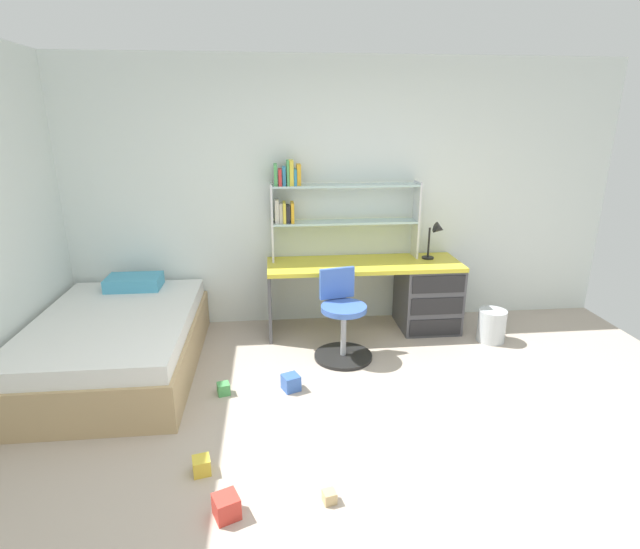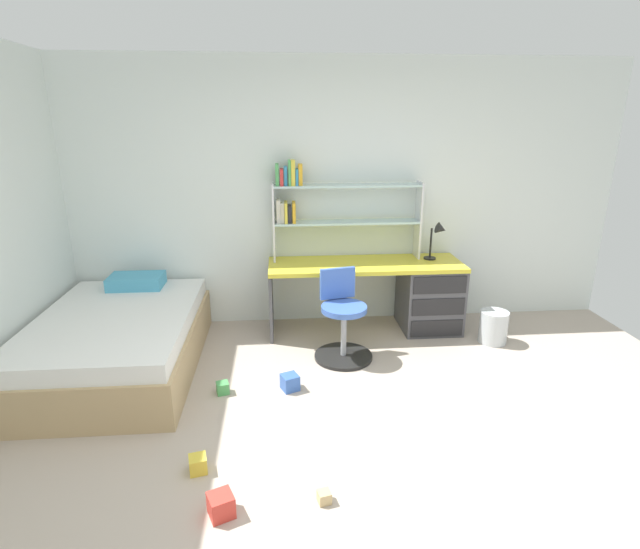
{
  "view_description": "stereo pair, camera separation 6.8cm",
  "coord_description": "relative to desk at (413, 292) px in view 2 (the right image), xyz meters",
  "views": [
    {
      "loc": [
        -0.51,
        -2.34,
        2.04
      ],
      "look_at": [
        -0.13,
        1.48,
        0.82
      ],
      "focal_mm": 27.2,
      "sensor_mm": 36.0,
      "label": 1
    },
    {
      "loc": [
        -0.44,
        -2.34,
        2.04
      ],
      "look_at": [
        -0.13,
        1.48,
        0.82
      ],
      "focal_mm": 27.2,
      "sensor_mm": 36.0,
      "label": 2
    }
  ],
  "objects": [
    {
      "name": "ground_plane",
      "position": [
        -0.87,
        -2.15,
        -0.4
      ],
      "size": [
        6.0,
        5.95,
        0.02
      ],
      "primitive_type": "cube",
      "color": "#B2A393"
    },
    {
      "name": "room_shell",
      "position": [
        -2.13,
        -0.89,
        0.92
      ],
      "size": [
        6.0,
        5.95,
        2.63
      ],
      "color": "silver",
      "rests_on": "ground_plane"
    },
    {
      "name": "desk",
      "position": [
        0.0,
        0.0,
        0.0
      ],
      "size": [
        1.9,
        0.6,
        0.71
      ],
      "color": "gold",
      "rests_on": "ground_plane"
    },
    {
      "name": "bookshelf_hutch",
      "position": [
        -0.88,
        0.18,
        0.88
      ],
      "size": [
        1.46,
        0.22,
        0.98
      ],
      "color": "silver",
      "rests_on": "desk"
    },
    {
      "name": "desk_lamp",
      "position": [
        0.23,
        0.05,
        0.57
      ],
      "size": [
        0.2,
        0.17,
        0.38
      ],
      "color": "black",
      "rests_on": "desk"
    },
    {
      "name": "swivel_chair",
      "position": [
        -0.79,
        -0.57,
        -0.08
      ],
      "size": [
        0.52,
        0.52,
        0.79
      ],
      "color": "black",
      "rests_on": "ground_plane"
    },
    {
      "name": "bed_platform",
      "position": [
        -2.71,
        -0.63,
        -0.14
      ],
      "size": [
        1.29,
        1.9,
        0.62
      ],
      "color": "tan",
      "rests_on": "ground_plane"
    },
    {
      "name": "waste_bin",
      "position": [
        0.69,
        -0.4,
        -0.23
      ],
      "size": [
        0.26,
        0.26,
        0.31
      ],
      "primitive_type": "cylinder",
      "color": "silver",
      "rests_on": "ground_plane"
    },
    {
      "name": "toy_block_green_0",
      "position": [
        -1.8,
        -1.11,
        -0.35
      ],
      "size": [
        0.11,
        0.11,
        0.09
      ],
      "primitive_type": "cube",
      "rotation": [
        0.0,
        0.0,
        1.83
      ],
      "color": "#479E51",
      "rests_on": "ground_plane"
    },
    {
      "name": "toy_block_red_1",
      "position": [
        -1.67,
        -2.36,
        -0.33
      ],
      "size": [
        0.17,
        0.17,
        0.13
      ],
      "primitive_type": "cube",
      "rotation": [
        0.0,
        0.0,
        1.97
      ],
      "color": "red",
      "rests_on": "ground_plane"
    },
    {
      "name": "toy_block_yellow_2",
      "position": [
        -1.85,
        -2.0,
        -0.34
      ],
      "size": [
        0.12,
        0.12,
        0.1
      ],
      "primitive_type": "cube",
      "rotation": [
        0.0,
        0.0,
        0.22
      ],
      "color": "gold",
      "rests_on": "ground_plane"
    },
    {
      "name": "toy_block_blue_3",
      "position": [
        -1.27,
        -1.1,
        -0.33
      ],
      "size": [
        0.16,
        0.16,
        0.13
      ],
      "primitive_type": "cube",
      "rotation": [
        0.0,
        0.0,
        1.96
      ],
      "color": "#3860B7",
      "rests_on": "ground_plane"
    },
    {
      "name": "toy_block_natural_4",
      "position": [
        -1.11,
        -2.31,
        -0.36
      ],
      "size": [
        0.08,
        0.08,
        0.07
      ],
      "primitive_type": "cube",
      "rotation": [
        0.0,
        0.0,
        1.8
      ],
      "color": "tan",
      "rests_on": "ground_plane"
    }
  ]
}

